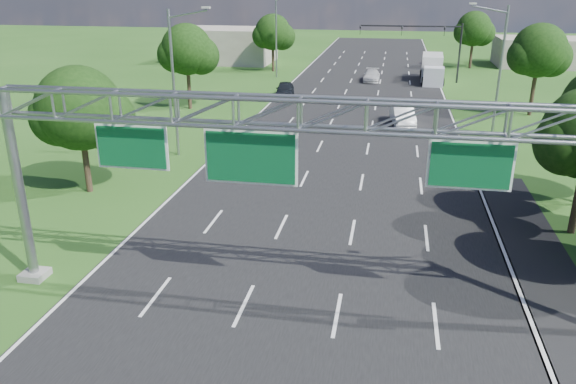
# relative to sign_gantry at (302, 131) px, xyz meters

# --- Properties ---
(ground) EXTENTS (220.00, 220.00, 0.00)m
(ground) POSITION_rel_sign_gantry_xyz_m (-0.33, 18.00, -6.89)
(ground) COLOR #214A16
(ground) RESTS_ON ground
(road) EXTENTS (18.00, 180.00, 0.02)m
(road) POSITION_rel_sign_gantry_xyz_m (-0.33, 18.00, -6.89)
(road) COLOR black
(road) RESTS_ON ground
(road_flare) EXTENTS (3.00, 30.00, 0.02)m
(road_flare) POSITION_rel_sign_gantry_xyz_m (9.87, 2.00, -6.89)
(road_flare) COLOR black
(road_flare) RESTS_ON ground
(sign_gantry) EXTENTS (23.50, 1.00, 9.56)m
(sign_gantry) POSITION_rel_sign_gantry_xyz_m (0.00, 0.00, 0.00)
(sign_gantry) COLOR gray
(sign_gantry) RESTS_ON ground
(traffic_signal) EXTENTS (12.21, 0.24, 7.00)m
(traffic_signal) POSITION_rel_sign_gantry_xyz_m (7.15, 53.00, -1.72)
(traffic_signal) COLOR black
(traffic_signal) RESTS_ON ground
(streetlight_l_near) EXTENTS (2.97, 0.22, 10.16)m
(streetlight_l_near) POSITION_rel_sign_gantry_xyz_m (-11.63, 18.00, -1.31)
(streetlight_l_near) COLOR gray
(streetlight_l_near) RESTS_ON ground
(streetlight_l_far) EXTENTS (2.97, 0.22, 10.16)m
(streetlight_l_far) POSITION_rel_sign_gantry_xyz_m (-11.63, 53.00, -1.31)
(streetlight_l_far) COLOR gray
(streetlight_l_far) RESTS_ON ground
(streetlight_r_mid) EXTENTS (2.97, 0.22, 10.16)m
(streetlight_r_mid) POSITION_rel_sign_gantry_xyz_m (10.97, 28.00, -1.31)
(streetlight_r_mid) COLOR gray
(streetlight_r_mid) RESTS_ON ground
(tree_verge_la) EXTENTS (5.76, 4.80, 7.40)m
(tree_verge_la) POSITION_rel_sign_gantry_xyz_m (-14.25, 10.04, -2.13)
(tree_verge_la) COLOR #2D2116
(tree_verge_la) RESTS_ON ground
(tree_verge_lb) EXTENTS (5.76, 4.80, 8.06)m
(tree_verge_lb) POSITION_rel_sign_gantry_xyz_m (-16.25, 33.04, -1.48)
(tree_verge_lb) COLOR #2D2116
(tree_verge_lb) RESTS_ON ground
(tree_verge_lc) EXTENTS (5.76, 4.80, 7.62)m
(tree_verge_lc) POSITION_rel_sign_gantry_xyz_m (-13.25, 58.04, -1.92)
(tree_verge_lc) COLOR #2D2116
(tree_verge_lc) RESTS_ON ground
(tree_verge_rd) EXTENTS (5.76, 4.80, 8.28)m
(tree_verge_rd) POSITION_rel_sign_gantry_xyz_m (15.75, 36.04, -1.26)
(tree_verge_rd) COLOR #2D2116
(tree_verge_rd) RESTS_ON ground
(tree_verge_re) EXTENTS (5.76, 4.80, 7.84)m
(tree_verge_re) POSITION_rel_sign_gantry_xyz_m (13.75, 66.04, -1.70)
(tree_verge_re) COLOR #2D2116
(tree_verge_re) RESTS_ON ground
(building_left) EXTENTS (14.00, 10.00, 5.00)m
(building_left) POSITION_rel_sign_gantry_xyz_m (-22.33, 66.00, -4.39)
(building_left) COLOR gray
(building_left) RESTS_ON ground
(building_right) EXTENTS (12.00, 9.00, 4.00)m
(building_right) POSITION_rel_sign_gantry_xyz_m (23.67, 70.00, -4.89)
(building_right) COLOR gray
(building_right) RESTS_ON ground
(car_queue_a) EXTENTS (1.94, 4.76, 1.38)m
(car_queue_a) POSITION_rel_sign_gantry_xyz_m (0.38, 52.20, -6.20)
(car_queue_a) COLOR silver
(car_queue_a) RESTS_ON ground
(car_queue_c) EXTENTS (2.46, 4.85, 1.58)m
(car_queue_c) POSITION_rel_sign_gantry_xyz_m (-8.33, 40.51, -6.10)
(car_queue_c) COLOR black
(car_queue_c) RESTS_ON ground
(car_queue_d) EXTENTS (2.35, 5.11, 1.62)m
(car_queue_d) POSITION_rel_sign_gantry_xyz_m (4.01, 30.22, -6.08)
(car_queue_d) COLOR white
(car_queue_d) RESTS_ON ground
(box_truck) EXTENTS (2.74, 8.50, 3.18)m
(box_truck) POSITION_rel_sign_gantry_xyz_m (7.67, 53.37, -5.37)
(box_truck) COLOR beige
(box_truck) RESTS_ON ground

